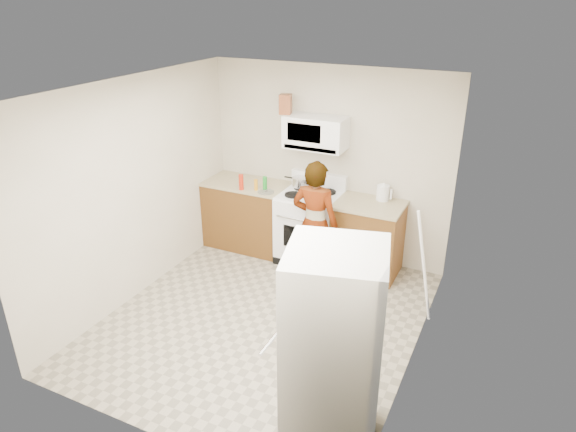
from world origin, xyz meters
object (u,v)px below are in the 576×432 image
Objects in this scene: gas_range at (310,226)px; person at (315,224)px; kettle at (383,193)px; saucepan at (301,182)px; fridge at (333,352)px; microwave at (316,132)px.

person reaches higher than gas_range.
gas_range reaches higher than kettle.
fridge is at bearing -61.44° from saucepan.
saucepan is (-1.09, -0.04, -0.02)m from kettle.
fridge is 3.22m from saucepan.
kettle is (0.88, 0.19, 0.54)m from gas_range.
fridge reaches higher than saucepan.
gas_range is 1.49× the size of microwave.
microwave is at bearing 101.30° from fridge.
kettle is (0.88, 0.06, -0.67)m from microwave.
kettle is at bearing -131.05° from person.
fridge is (1.05, -2.16, 0.07)m from person.
fridge reaches higher than gas_range.
microwave is 3.58× the size of saucepan.
microwave reaches higher than saucepan.
kettle is at bearing 2.35° from saucepan.
fridge is at bearing 115.22° from person.
gas_range reaches higher than saucepan.
person reaches higher than saucepan.
microwave is 0.72m from saucepan.
kettle is at bearing 4.05° from microwave.
microwave is at bearing -4.94° from saucepan.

